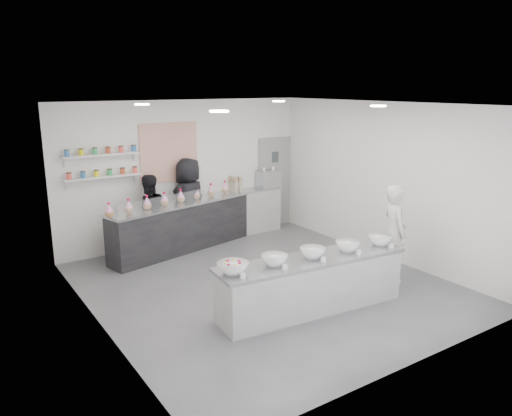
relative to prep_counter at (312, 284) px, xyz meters
The scene contains 26 objects.
floor 1.22m from the prep_counter, 92.23° to the left, with size 6.00×6.00×0.00m, color #515156.
ceiling 2.83m from the prep_counter, 92.23° to the left, with size 6.00×6.00×0.00m, color white.
back_wall 4.29m from the prep_counter, 90.62° to the left, with size 5.50×5.50×0.00m, color white.
left_wall 3.21m from the prep_counter, 157.69° to the left, with size 6.00×6.00×0.00m, color white.
right_wall 3.13m from the prep_counter, 22.97° to the left, with size 6.00×6.00×0.00m, color white.
back_door 4.74m from the prep_counter, 61.28° to the left, with size 0.88×0.04×2.10m, color gray.
pattern_panel 4.42m from the prep_counter, 95.47° to the left, with size 1.25×0.03×1.20m, color #C24F30.
jar_shelf_lower 4.58m from the prep_counter, 113.92° to the left, with size 1.45×0.22×0.04m, color silver.
jar_shelf_upper 4.71m from the prep_counter, 113.92° to the left, with size 1.45×0.22×0.04m, color silver.
preserve_jars 4.65m from the prep_counter, 114.02° to the left, with size 1.45×0.10×0.56m, color #FF5043, non-canonical shape.
downlight_0 2.95m from the prep_counter, behind, with size 0.24×0.24×0.02m, color white.
downlight_1 2.91m from the prep_counter, ahead, with size 0.24×0.24×0.02m, color white.
downlight_2 4.03m from the prep_counter, 117.74° to the left, with size 0.24×0.24×0.02m, color white.
downlight_3 4.00m from the prep_counter, 63.74° to the left, with size 0.24×0.24×0.02m, color white.
prep_counter is the anchor object (origin of this frame).
back_bar 3.62m from the prep_counter, 96.54° to the left, with size 3.23×0.59×1.00m, color black.
sneeze_guard 3.42m from the prep_counter, 95.99° to the left, with size 3.19×0.01×0.27m, color white.
espresso_ledge 4.21m from the prep_counter, 69.03° to the left, with size 1.33×0.42×0.99m, color #9B9B97.
espresso_machine 4.45m from the prep_counter, 63.55° to the left, with size 0.50×0.35×0.38m, color #93969E.
cup_stacks 4.14m from the prep_counter, 74.38° to the left, with size 0.25×0.24×0.33m, color tan, non-canonical shape.
prep_bowls 0.49m from the prep_counter, ahead, with size 2.98×0.48×0.15m, color white, non-canonical shape.
label_cards 0.68m from the prep_counter, 84.91° to the right, with size 2.66×0.04×0.07m, color white, non-canonical shape.
cookie_bags 3.69m from the prep_counter, 96.54° to the left, with size 3.36×0.16×0.28m, color #FF92DA, non-canonical shape.
woman_prep 2.00m from the prep_counter, ahead, with size 0.61×0.40×1.68m, color silver.
staff_left 3.99m from the prep_counter, 104.60° to the left, with size 0.77×0.60×1.59m, color black.
staff_right 3.88m from the prep_counter, 91.70° to the left, with size 0.90×0.59×1.85m, color black.
Camera 1 is at (-4.48, -6.47, 3.30)m, focal length 35.00 mm.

